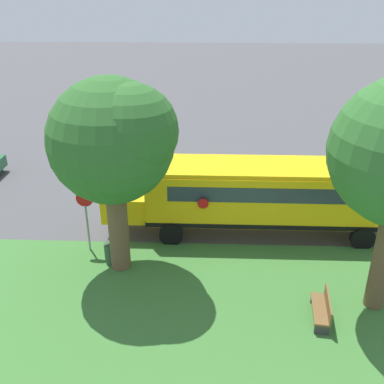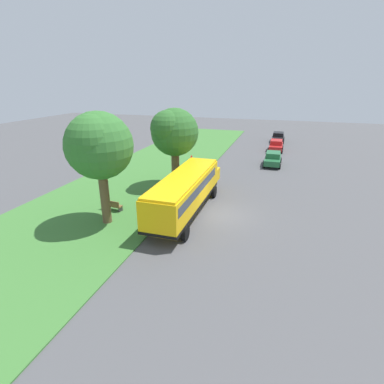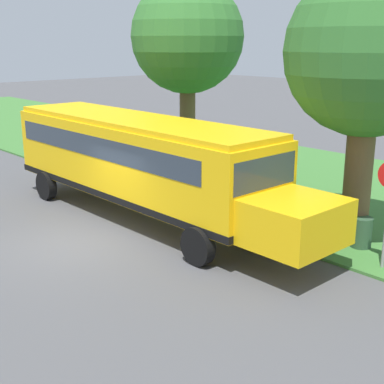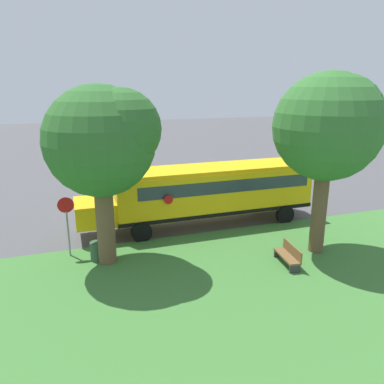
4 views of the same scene
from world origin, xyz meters
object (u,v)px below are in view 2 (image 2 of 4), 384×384
trash_bin (180,180)px  oak_tree_beside_bus (98,145)px  school_bus (186,190)px  car_red_middle (276,145)px  park_bench (112,205)px  oak_tree_roadside_mid (173,132)px  car_green_nearest (273,158)px  car_black_furthest (278,137)px  stop_sign (191,165)px

trash_bin → oak_tree_beside_bus: bearing=-102.8°
school_bus → oak_tree_beside_bus: oak_tree_beside_bus is taller
car_red_middle → park_bench: size_ratio=2.67×
oak_tree_roadside_mid → park_bench: oak_tree_roadside_mid is taller
car_green_nearest → oak_tree_beside_bus: (-10.41, -19.80, 4.83)m
car_black_furthest → park_bench: (-11.19, -32.66, -0.40)m
oak_tree_beside_bus → oak_tree_roadside_mid: bearing=78.6°
park_bench → school_bus: bearing=13.6°
stop_sign → park_bench: (-3.79, -8.58, -1.26)m
car_green_nearest → park_bench: (-11.19, -17.70, -0.40)m
school_bus → car_red_middle: size_ratio=2.82×
school_bus → park_bench: school_bus is taller
car_green_nearest → trash_bin: 13.12m
trash_bin → oak_tree_roadside_mid: bearing=-121.4°
car_green_nearest → oak_tree_roadside_mid: 14.50m
school_bus → stop_sign: 7.45m
oak_tree_roadside_mid → stop_sign: bearing=54.6°
car_red_middle → stop_sign: size_ratio=1.61×
car_black_furthest → car_green_nearest: bearing=-90.0°
oak_tree_beside_bus → trash_bin: size_ratio=8.73×
car_green_nearest → car_red_middle: bearing=90.0°
car_green_nearest → oak_tree_roadside_mid: size_ratio=0.60×
school_bus → car_red_middle: school_bus is taller
oak_tree_roadside_mid → oak_tree_beside_bus: bearing=-101.4°
oak_tree_roadside_mid → trash_bin: bearing=58.6°
school_bus → car_red_middle: (5.53, 24.35, -1.05)m
park_bench → trash_bin: size_ratio=1.83×
car_black_furthest → trash_bin: bearing=-108.1°
park_bench → trash_bin: bearing=68.5°
school_bus → car_red_middle: bearing=77.2°
park_bench → trash_bin: park_bench is taller
car_black_furthest → oak_tree_roadside_mid: bearing=-108.5°
car_red_middle → oak_tree_beside_bus: 30.10m
car_green_nearest → car_red_middle: 8.03m
oak_tree_roadside_mid → trash_bin: oak_tree_roadside_mid is taller
oak_tree_beside_bus → stop_sign: bearing=74.2°
car_red_middle → oak_tree_roadside_mid: size_ratio=0.60×
car_green_nearest → car_black_furthest: same height
car_green_nearest → stop_sign: stop_sign is taller
car_red_middle → oak_tree_roadside_mid: oak_tree_roadside_mid is taller
school_bus → car_black_furthest: bearing=80.0°
stop_sign → oak_tree_beside_bus: bearing=-105.8°
car_red_middle → car_black_furthest: 6.94m
trash_bin → park_bench: bearing=-111.5°
oak_tree_beside_bus → oak_tree_roadside_mid: oak_tree_beside_bus is taller
oak_tree_beside_bus → car_red_middle: bearing=69.5°
car_green_nearest → car_red_middle: size_ratio=1.00×
oak_tree_roadside_mid → trash_bin: (0.37, 0.61, -4.80)m
car_red_middle → stop_sign: (-7.40, -17.15, 0.86)m
stop_sign → trash_bin: size_ratio=3.04×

